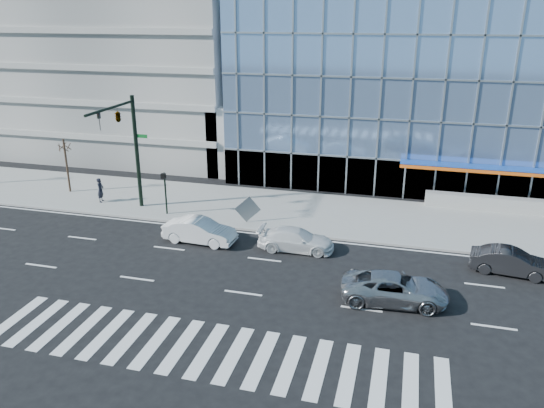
{
  "coord_description": "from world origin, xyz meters",
  "views": [
    {
      "loc": [
        7.53,
        -26.64,
        13.57
      ],
      "look_at": [
        -0.34,
        3.0,
        2.34
      ],
      "focal_mm": 35.0,
      "sensor_mm": 36.0,
      "label": 1
    }
  ],
  "objects": [
    {
      "name": "ground",
      "position": [
        0.0,
        0.0,
        0.0
      ],
      "size": [
        160.0,
        160.0,
        0.0
      ],
      "primitive_type": "plane",
      "color": "black",
      "rests_on": "ground"
    },
    {
      "name": "sidewalk",
      "position": [
        0.0,
        8.0,
        0.07
      ],
      "size": [
        120.0,
        8.0,
        0.15
      ],
      "primitive_type": "cube",
      "color": "gray",
      "rests_on": "ground"
    },
    {
      "name": "theatre_building",
      "position": [
        14.0,
        26.0,
        7.5
      ],
      "size": [
        42.0,
        26.0,
        15.0
      ],
      "primitive_type": "cube",
      "color": "#7A9CCC",
      "rests_on": "ground"
    },
    {
      "name": "parking_garage",
      "position": [
        -20.0,
        26.0,
        10.0
      ],
      "size": [
        24.0,
        24.0,
        20.0
      ],
      "primitive_type": "cube",
      "color": "gray",
      "rests_on": "ground"
    },
    {
      "name": "ramp_block",
      "position": [
        -6.0,
        18.0,
        3.0
      ],
      "size": [
        6.0,
        8.0,
        6.0
      ],
      "primitive_type": "cube",
      "color": "gray",
      "rests_on": "ground"
    },
    {
      "name": "traffic_signal",
      "position": [
        -11.0,
        4.57,
        6.16
      ],
      "size": [
        1.14,
        5.74,
        8.0
      ],
      "color": "black",
      "rests_on": "sidewalk"
    },
    {
      "name": "ped_signal_post",
      "position": [
        -8.5,
        4.94,
        2.14
      ],
      "size": [
        0.3,
        0.33,
        3.0
      ],
      "color": "black",
      "rests_on": "sidewalk"
    },
    {
      "name": "street_tree_near",
      "position": [
        -18.0,
        7.5,
        3.78
      ],
      "size": [
        1.1,
        1.1,
        4.23
      ],
      "color": "#332319",
      "rests_on": "sidewalk"
    },
    {
      "name": "silver_suv",
      "position": [
        7.46,
        -2.87,
        0.73
      ],
      "size": [
        5.39,
        2.81,
        1.45
      ],
      "primitive_type": "imported",
      "rotation": [
        0.0,
        0.0,
        1.65
      ],
      "color": "#A5A5A9",
      "rests_on": "ground"
    },
    {
      "name": "white_suv",
      "position": [
        1.46,
        1.8,
        0.66
      ],
      "size": [
        4.66,
        2.07,
        1.33
      ],
      "primitive_type": "imported",
      "rotation": [
        0.0,
        0.0,
        1.62
      ],
      "color": "white",
      "rests_on": "ground"
    },
    {
      "name": "white_sedan",
      "position": [
        -4.54,
        1.38,
        0.75
      ],
      "size": [
        4.63,
        1.85,
        1.5
      ],
      "primitive_type": "imported",
      "rotation": [
        0.0,
        0.0,
        1.51
      ],
      "color": "silver",
      "rests_on": "ground"
    },
    {
      "name": "dark_sedan",
      "position": [
        13.46,
        1.8,
        0.7
      ],
      "size": [
        4.43,
        2.03,
        1.41
      ],
      "primitive_type": "imported",
      "rotation": [
        0.0,
        0.0,
        1.44
      ],
      "color": "black",
      "rests_on": "ground"
    },
    {
      "name": "pedestrian",
      "position": [
        -14.29,
        6.02,
        1.06
      ],
      "size": [
        0.53,
        0.72,
        1.82
      ],
      "primitive_type": "imported",
      "rotation": [
        0.0,
        0.0,
        1.72
      ],
      "color": "black",
      "rests_on": "sidewalk"
    },
    {
      "name": "tilted_panel",
      "position": [
        -2.56,
        5.0,
        1.06
      ],
      "size": [
        1.6,
        0.97,
        1.82
      ],
      "primitive_type": "cube",
      "rotation": [
        0.0,
        0.92,
        0.53
      ],
      "color": "gray",
      "rests_on": "sidewalk"
    }
  ]
}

